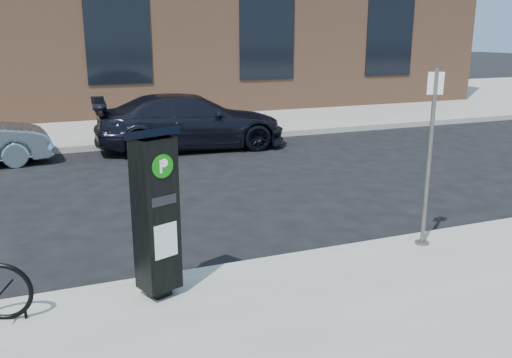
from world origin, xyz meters
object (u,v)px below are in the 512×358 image
parking_kiosk (156,212)px  car_dark (191,122)px  bike_rack (2,292)px  sign_pole (429,160)px

parking_kiosk → car_dark: 8.24m
parking_kiosk → bike_rack: bearing=157.1°
sign_pole → bike_rack: sign_pole is taller
bike_rack → car_dark: 8.75m
parking_kiosk → sign_pole: sign_pole is taller
sign_pole → car_dark: bearing=115.8°
parking_kiosk → bike_rack: parking_kiosk is taller
parking_kiosk → bike_rack: 1.63m
sign_pole → car_dark: size_ratio=0.48×
parking_kiosk → sign_pole: bearing=-18.4°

